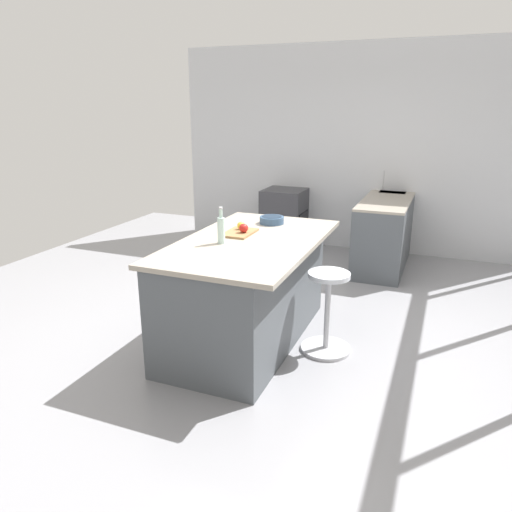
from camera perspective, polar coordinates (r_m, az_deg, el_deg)
The scene contains 11 objects.
ground_plane at distance 4.71m, azimuth 2.31°, elevation -8.72°, with size 8.13×8.13×0.00m, color gray.
interior_partition_left at distance 7.28m, azimuth 10.99°, elevation 12.26°, with size 0.12×5.14×2.91m.
sink_cabinet at distance 7.00m, azimuth 15.37°, elevation 3.46°, with size 2.37×0.60×1.18m.
oven_range at distance 7.32m, azimuth 3.36°, elevation 4.49°, with size 0.60×0.61×0.87m.
kitchen_island at distance 4.36m, azimuth -1.19°, elevation -4.01°, with size 1.96×1.13×0.96m.
stool_by_window at distance 4.25m, azimuth 8.42°, elevation -6.86°, with size 0.44×0.44×0.73m.
cutting_board at distance 4.38m, azimuth -1.97°, elevation 2.77°, with size 0.36×0.24×0.02m, color olive.
apple_yellow at distance 4.45m, azimuth -1.79°, elevation 3.62°, with size 0.07×0.07×0.07m, color gold.
apple_red at distance 4.33m, azimuth -1.47°, elevation 3.32°, with size 0.08×0.08×0.08m, color red.
water_bottle at distance 4.05m, azimuth -4.14°, elevation 3.18°, with size 0.06×0.06×0.31m.
fruit_bowl at distance 4.75m, azimuth 1.88°, elevation 4.32°, with size 0.24×0.24×0.07m.
Camera 1 is at (3.99, 1.40, 2.08)m, focal length 33.82 mm.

